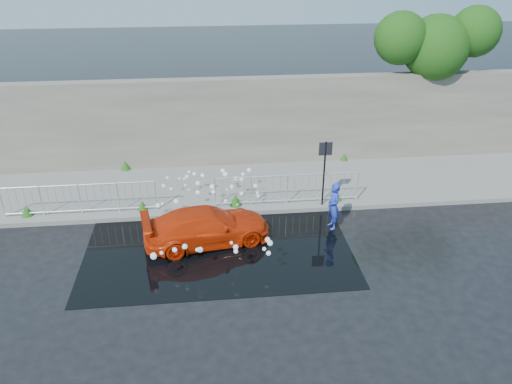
{
  "coord_description": "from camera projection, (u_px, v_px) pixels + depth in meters",
  "views": [
    {
      "loc": [
        0.3,
        -11.9,
        8.43
      ],
      "look_at": [
        1.84,
        2.66,
        1.0
      ],
      "focal_mm": 35.0,
      "sensor_mm": 36.0,
      "label": 1
    }
  ],
  "objects": [
    {
      "name": "ground",
      "position": [
        202.0,
        267.0,
        14.34
      ],
      "size": [
        90.0,
        90.0,
        0.0
      ],
      "primitive_type": "plane",
      "color": "black",
      "rests_on": "ground"
    },
    {
      "name": "pavement",
      "position": [
        201.0,
        188.0,
        18.74
      ],
      "size": [
        30.0,
        4.0,
        0.15
      ],
      "primitive_type": "cube",
      "color": "gray",
      "rests_on": "ground"
    },
    {
      "name": "curb",
      "position": [
        201.0,
        214.0,
        16.96
      ],
      "size": [
        30.0,
        0.25,
        0.16
      ],
      "primitive_type": "cube",
      "color": "gray",
      "rests_on": "ground"
    },
    {
      "name": "retaining_wall",
      "position": [
        198.0,
        123.0,
        19.86
      ],
      "size": [
        30.0,
        0.6,
        3.5
      ],
      "primitive_type": "cube",
      "color": "#59534B",
      "rests_on": "pavement"
    },
    {
      "name": "puddle",
      "position": [
        218.0,
        247.0,
        15.27
      ],
      "size": [
        8.0,
        5.0,
        0.01
      ],
      "primitive_type": "cube",
      "color": "black",
      "rests_on": "ground"
    },
    {
      "name": "sign_post",
      "position": [
        325.0,
        163.0,
        16.7
      ],
      "size": [
        0.45,
        0.06,
        2.5
      ],
      "color": "black",
      "rests_on": "ground"
    },
    {
      "name": "tree",
      "position": [
        436.0,
        43.0,
        19.63
      ],
      "size": [
        5.03,
        2.6,
        6.2
      ],
      "color": "#332114",
      "rests_on": "ground"
    },
    {
      "name": "railing_left",
      "position": [
        80.0,
        198.0,
        16.6
      ],
      "size": [
        5.05,
        0.05,
        1.1
      ],
      "color": "silver",
      "rests_on": "pavement"
    },
    {
      "name": "railing_right",
      "position": [
        287.0,
        188.0,
        17.25
      ],
      "size": [
        5.05,
        0.05,
        1.1
      ],
      "color": "silver",
      "rests_on": "pavement"
    },
    {
      "name": "weeds",
      "position": [
        189.0,
        189.0,
        18.09
      ],
      "size": [
        12.17,
        3.93,
        0.41
      ],
      "color": "#154B14",
      "rests_on": "pavement"
    },
    {
      "name": "water_spray",
      "position": [
        215.0,
        205.0,
        16.11
      ],
      "size": [
        3.51,
        5.52,
        0.91
      ],
      "color": "white",
      "rests_on": "ground"
    },
    {
      "name": "red_car",
      "position": [
        207.0,
        226.0,
        15.3
      ],
      "size": [
        4.1,
        2.28,
        1.12
      ],
      "primitive_type": "imported",
      "rotation": [
        0.0,
        0.0,
        1.76
      ],
      "color": "red",
      "rests_on": "ground"
    },
    {
      "name": "person",
      "position": [
        334.0,
        206.0,
        15.97
      ],
      "size": [
        0.45,
        0.62,
        1.59
      ],
      "primitive_type": "imported",
      "rotation": [
        0.0,
        0.0,
        -1.45
      ],
      "color": "#2234AE",
      "rests_on": "ground"
    }
  ]
}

